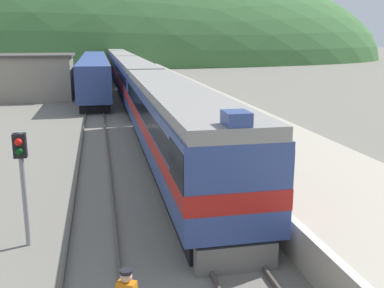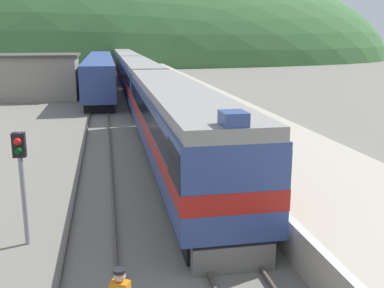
{
  "view_description": "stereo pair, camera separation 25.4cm",
  "coord_description": "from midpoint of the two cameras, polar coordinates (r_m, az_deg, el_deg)",
  "views": [
    {
      "loc": [
        -3.37,
        -0.11,
        6.11
      ],
      "look_at": [
        -0.15,
        15.43,
        2.32
      ],
      "focal_mm": 42.0,
      "sensor_mm": 36.0,
      "label": 1
    },
    {
      "loc": [
        -3.12,
        -0.16,
        6.11
      ],
      "look_at": [
        -0.15,
        15.43,
        2.32
      ],
      "focal_mm": 42.0,
      "sensor_mm": 36.0,
      "label": 2
    }
  ],
  "objects": [
    {
      "name": "signal_post_siding",
      "position": [
        13.9,
        -20.45,
        -2.41
      ],
      "size": [
        0.36,
        0.42,
        3.5
      ],
      "color": "gray",
      "rests_on": "ground"
    },
    {
      "name": "carriage_fourth",
      "position": [
        90.92,
        -8.89,
        10.75
      ],
      "size": [
        2.91,
        22.71,
        3.93
      ],
      "color": "black",
      "rests_on": "ground"
    },
    {
      "name": "carriage_second",
      "position": [
        43.89,
        -6.57,
        8.14
      ],
      "size": [
        2.91,
        22.71,
        3.93
      ],
      "color": "black",
      "rests_on": "ground"
    },
    {
      "name": "distant_hills",
      "position": [
        121.47,
        -9.4,
        10.35
      ],
      "size": [
        150.16,
        67.57,
        52.13
      ],
      "color": "#3D6B38",
      "rests_on": "ground"
    },
    {
      "name": "track_siding",
      "position": [
        70.4,
        -11.32,
        8.24
      ],
      "size": [
        1.51,
        180.0,
        0.16
      ],
      "color": "#4C443D",
      "rests_on": "ground"
    },
    {
      "name": "siding_train",
      "position": [
        56.12,
        -11.46,
        8.95
      ],
      "size": [
        2.9,
        39.04,
        3.88
      ],
      "color": "black",
      "rests_on": "ground"
    },
    {
      "name": "carriage_third",
      "position": [
        67.38,
        -8.13,
        9.9
      ],
      "size": [
        2.91,
        22.71,
        3.93
      ],
      "color": "black",
      "rests_on": "ground"
    },
    {
      "name": "platform",
      "position": [
        51.07,
        -1.76,
        7.18
      ],
      "size": [
        6.11,
        140.0,
        1.15
      ],
      "color": "#B2A893",
      "rests_on": "ground"
    },
    {
      "name": "station_shed",
      "position": [
        48.76,
        -19.14,
        8.14
      ],
      "size": [
        8.86,
        7.35,
        4.46
      ],
      "color": "gray",
      "rests_on": "ground"
    },
    {
      "name": "express_train_lead_car",
      "position": [
        21.22,
        -1.8,
        2.66
      ],
      "size": [
        2.92,
        21.06,
        4.29
      ],
      "color": "black",
      "rests_on": "ground"
    },
    {
      "name": "track_main",
      "position": [
        70.47,
        -8.19,
        8.37
      ],
      "size": [
        1.52,
        180.0,
        0.16
      ],
      "color": "#4C443D",
      "rests_on": "ground"
    }
  ]
}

